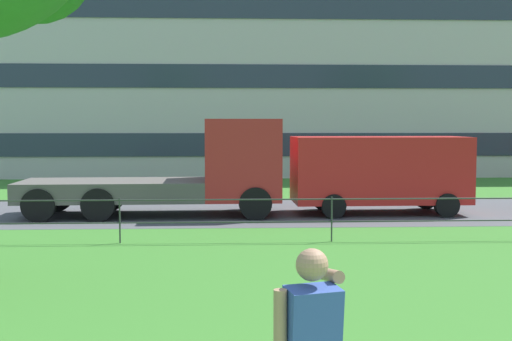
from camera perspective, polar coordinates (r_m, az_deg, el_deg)
The scene contains 5 objects.
street_strip at distance 19.69m, azimuth 4.27°, elevation -3.56°, with size 80.00×6.06×0.01m, color #4C4C51.
park_fence at distance 14.72m, azimuth 6.59°, elevation -3.55°, with size 28.11×0.04×1.00m.
flatbed_truck_right at distance 18.87m, azimuth -5.72°, elevation -0.20°, with size 7.36×2.59×2.75m.
panel_van_far_right at distance 19.45m, azimuth 10.67°, elevation 0.04°, with size 5.04×2.17×2.24m.
apartment_building_background at distance 37.50m, azimuth 2.25°, elevation 10.29°, with size 38.56×12.12×13.33m.
Camera 1 is at (-2.33, -2.12, 2.63)m, focal length 46.15 mm.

